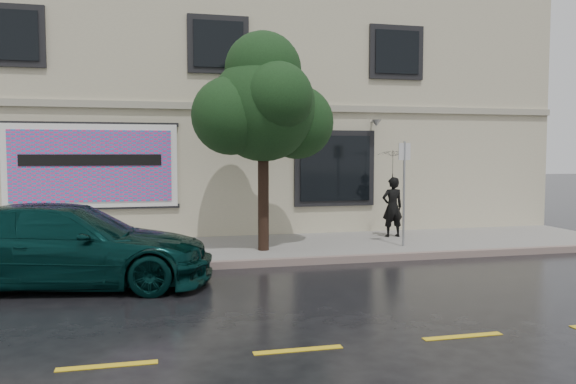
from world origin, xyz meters
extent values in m
plane|color=black|center=(0.00, 0.00, 0.00)|extent=(90.00, 90.00, 0.00)
cube|color=gray|center=(0.00, 3.25, 0.07)|extent=(20.00, 3.50, 0.15)
cube|color=slate|center=(0.00, 1.50, 0.07)|extent=(20.00, 0.18, 0.16)
cube|color=gold|center=(0.00, -3.50, 0.01)|extent=(19.00, 0.12, 0.01)
cube|color=#B4AB91|center=(0.00, 9.00, 3.50)|extent=(20.00, 8.00, 7.00)
cube|color=#9E9984|center=(0.00, 4.96, 3.60)|extent=(20.00, 0.12, 0.18)
cube|color=black|center=(3.20, 4.96, 1.95)|extent=(2.30, 0.10, 2.10)
cube|color=black|center=(3.20, 4.90, 1.95)|extent=(2.00, 0.05, 1.80)
cube|color=black|center=(-5.00, 4.90, 5.20)|extent=(1.30, 0.05, 1.20)
cube|color=black|center=(0.00, 4.90, 5.20)|extent=(1.30, 0.05, 1.20)
cube|color=black|center=(5.00, 4.90, 5.20)|extent=(1.30, 0.05, 1.20)
cube|color=white|center=(-3.20, 4.93, 2.05)|extent=(4.20, 0.06, 2.10)
cube|color=#D93080|center=(-3.20, 4.89, 2.05)|extent=(3.90, 0.04, 1.80)
cube|color=black|center=(-3.20, 4.96, 1.00)|extent=(4.30, 0.10, 0.10)
cube|color=black|center=(-3.20, 4.96, 3.10)|extent=(4.30, 0.10, 0.10)
cube|color=black|center=(-3.20, 4.86, 2.20)|extent=(3.40, 0.02, 0.28)
imported|color=black|center=(-3.17, 0.61, 0.74)|extent=(5.37, 3.06, 1.47)
imported|color=black|center=(4.46, 3.87, 0.94)|extent=(0.59, 0.40, 1.59)
imported|color=black|center=(4.46, 3.87, 2.06)|extent=(1.05, 1.05, 0.65)
cylinder|color=#321D16|center=(0.74, 2.64, 1.29)|extent=(0.25, 0.25, 2.28)
sphere|color=black|center=(0.74, 2.64, 3.38)|extent=(2.40, 2.40, 2.40)
cylinder|color=silver|center=(-3.16, 1.94, 0.19)|extent=(0.30, 0.30, 0.08)
cylinder|color=silver|center=(-3.16, 1.94, 0.50)|extent=(0.22, 0.22, 0.54)
sphere|color=silver|center=(-3.16, 1.94, 0.81)|extent=(0.22, 0.22, 0.22)
cylinder|color=silver|center=(-3.16, 1.94, 0.53)|extent=(0.32, 0.10, 0.10)
cylinder|color=#909498|center=(4.10, 2.40, 1.40)|extent=(0.05, 0.05, 2.50)
cube|color=silver|center=(4.10, 2.40, 2.41)|extent=(0.31, 0.05, 0.40)
camera|label=1|loc=(-1.64, -9.90, 2.38)|focal=35.00mm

